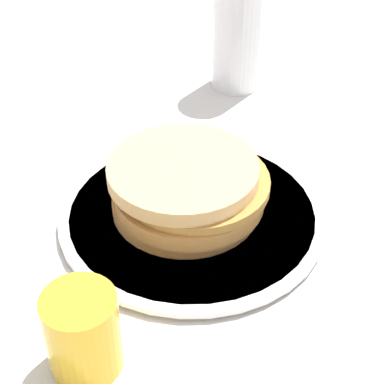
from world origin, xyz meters
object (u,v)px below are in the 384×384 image
(plate, at_px, (192,215))
(pancake_stack, at_px, (188,189))
(water_bottle_near, at_px, (238,26))
(juice_glass, at_px, (83,333))

(plate, xyz_separation_m, pancake_stack, (0.00, 0.00, 0.04))
(water_bottle_near, bearing_deg, plate, 138.97)
(pancake_stack, bearing_deg, water_bottle_near, -41.81)
(plate, distance_m, water_bottle_near, 0.33)
(juice_glass, xyz_separation_m, water_bottle_near, (0.36, -0.38, 0.05))
(pancake_stack, relative_size, juice_glass, 2.12)
(juice_glass, height_order, water_bottle_near, water_bottle_near)
(plate, relative_size, juice_glass, 3.63)
(juice_glass, bearing_deg, pancake_stack, -53.75)
(juice_glass, bearing_deg, plate, -54.92)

